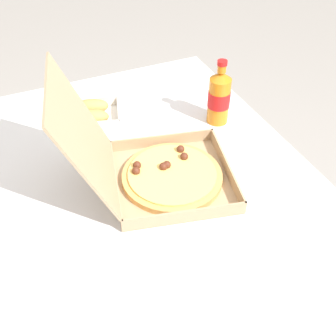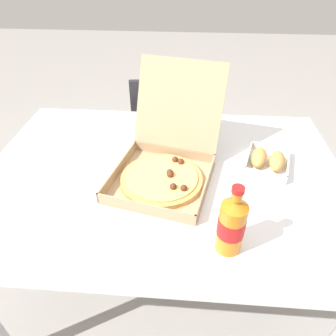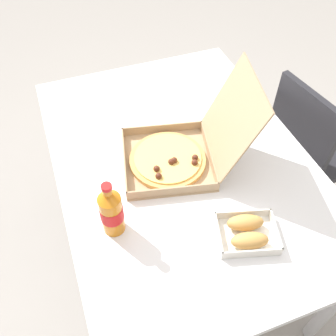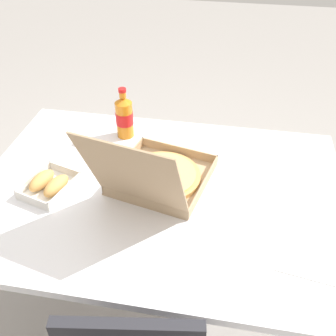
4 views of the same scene
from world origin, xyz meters
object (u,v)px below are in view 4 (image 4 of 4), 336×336
at_px(cola_bottle, 124,117).
at_px(pizza_box_open, 158,176).
at_px(paper_menu, 313,260).
at_px(bread_side_box, 49,184).

bearing_deg(cola_bottle, pizza_box_open, 123.85).
bearing_deg(paper_menu, pizza_box_open, -16.20).
distance_m(bread_side_box, cola_bottle, 0.44).
xyz_separation_m(bread_side_box, paper_menu, (-0.91, 0.16, -0.02)).
bearing_deg(pizza_box_open, cola_bottle, -56.15).
xyz_separation_m(pizza_box_open, paper_menu, (-0.52, 0.25, -0.05)).
height_order(bread_side_box, paper_menu, bread_side_box).
bearing_deg(pizza_box_open, bread_side_box, 12.89).
height_order(bread_side_box, cola_bottle, cola_bottle).
height_order(cola_bottle, paper_menu, cola_bottle).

